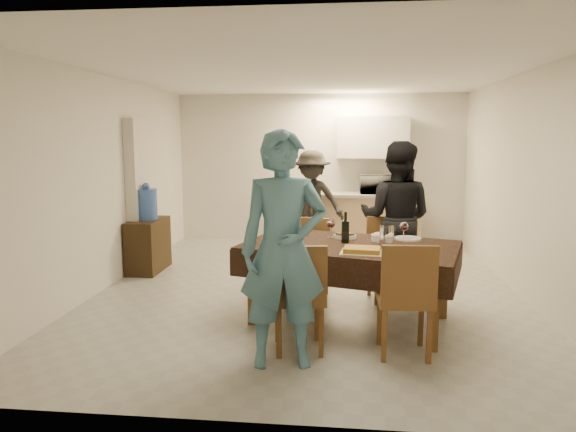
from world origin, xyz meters
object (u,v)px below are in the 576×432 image
(console, at_px, (148,245))
(person_far, at_px, (396,218))
(person_near, at_px, (283,250))
(person_kitchen, at_px, (311,201))
(wine_bottle, at_px, (345,227))
(microwave, at_px, (377,184))
(water_jug, at_px, (147,204))
(savoury_tart, at_px, (362,250))
(water_pitcher, at_px, (387,235))
(dining_table, at_px, (350,248))

(console, xyz_separation_m, person_far, (3.31, -0.68, 0.54))
(person_near, height_order, person_kitchen, person_near)
(wine_bottle, xyz_separation_m, person_far, (0.60, 1.00, -0.05))
(microwave, bearing_deg, water_jug, 31.34)
(person_near, bearing_deg, savoury_tart, 35.58)
(savoury_tart, bearing_deg, microwave, 84.36)
(water_jug, distance_m, wine_bottle, 3.19)
(console, bearing_deg, microwave, 31.34)
(wine_bottle, distance_m, water_pitcher, 0.42)
(wine_bottle, xyz_separation_m, person_near, (-0.50, -1.10, -0.00))
(microwave, height_order, person_near, person_near)
(person_far, bearing_deg, console, 4.23)
(person_near, bearing_deg, person_far, 52.07)
(dining_table, distance_m, person_kitchen, 3.32)
(savoury_tart, xyz_separation_m, person_kitchen, (-0.68, 3.65, -0.00))
(savoury_tart, xyz_separation_m, person_near, (-0.65, -0.67, 0.13))
(water_jug, relative_size, person_far, 0.24)
(wine_bottle, xyz_separation_m, person_kitchen, (-0.53, 3.22, -0.14))
(person_near, height_order, person_far, person_near)
(microwave, bearing_deg, savoury_tart, 84.36)
(microwave, bearing_deg, water_pitcher, 87.65)
(water_pitcher, bearing_deg, savoury_tart, -127.15)
(water_jug, relative_size, person_near, 0.22)
(water_jug, distance_m, savoury_tart, 3.56)
(savoury_tart, distance_m, person_near, 0.94)
(water_jug, distance_m, person_near, 3.55)
(dining_table, bearing_deg, wine_bottle, 150.91)
(person_near, xyz_separation_m, person_kitchen, (-0.03, 4.32, -0.14))
(water_pitcher, xyz_separation_m, person_far, (0.20, 1.10, -0.00))
(water_jug, height_order, wine_bottle, water_jug)
(console, bearing_deg, savoury_tart, -36.41)
(dining_table, distance_m, savoury_tart, 0.40)
(water_jug, xyz_separation_m, wine_bottle, (2.71, -1.68, 0.02))
(dining_table, distance_m, microwave, 3.76)
(person_kitchen, bearing_deg, person_far, -63.04)
(water_jug, xyz_separation_m, water_pitcher, (3.11, -1.78, -0.03))
(dining_table, distance_m, person_far, 1.19)
(console, relative_size, water_jug, 1.83)
(person_near, bearing_deg, person_kitchen, 80.09)
(console, height_order, person_far, person_far)
(water_pitcher, distance_m, person_kitchen, 3.45)
(savoury_tart, relative_size, person_far, 0.21)
(water_pitcher, height_order, savoury_tart, water_pitcher)
(microwave, xyz_separation_m, person_kitchen, (-1.08, -0.45, -0.25))
(water_jug, relative_size, person_kitchen, 0.26)
(dining_table, bearing_deg, person_near, -101.73)
(wine_bottle, relative_size, water_pitcher, 1.50)
(water_pitcher, height_order, person_near, person_near)
(water_pitcher, xyz_separation_m, savoury_tart, (-0.25, -0.33, -0.08))
(microwave, bearing_deg, person_near, 77.53)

